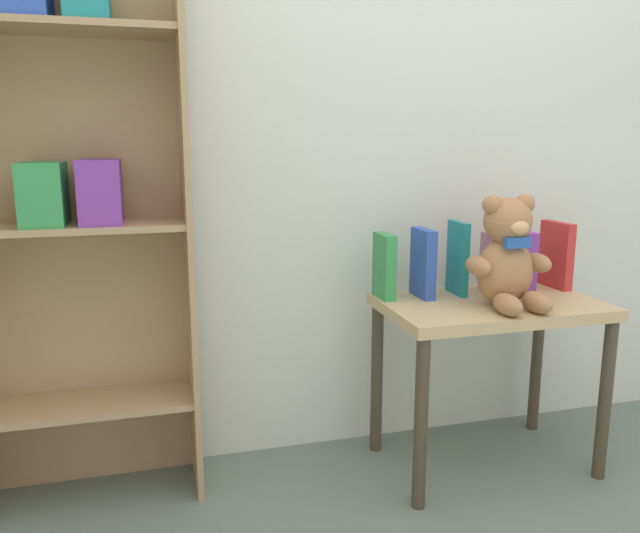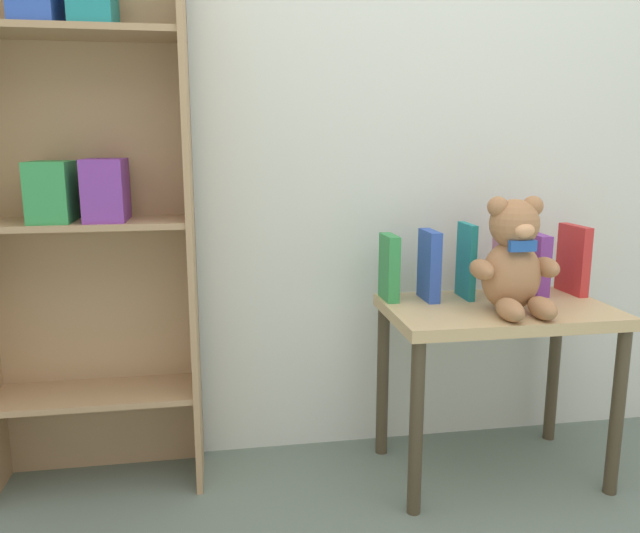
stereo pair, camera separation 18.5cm
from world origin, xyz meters
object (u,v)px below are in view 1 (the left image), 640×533
book_standing_pink (491,263)px  book_standing_purple (524,261)px  display_table (489,327)px  bookshelf_side (75,193)px  book_standing_teal (458,258)px  book_standing_red (556,255)px  book_standing_blue (423,263)px  book_standing_green (384,266)px  teddy_bear (508,256)px

book_standing_pink → book_standing_purple: book_standing_purple is taller
display_table → book_standing_pink: size_ratio=3.47×
book_standing_pink → book_standing_purple: size_ratio=0.99×
bookshelf_side → book_standing_pink: 1.32m
book_standing_teal → book_standing_pink: 0.13m
bookshelf_side → book_standing_red: 1.56m
book_standing_blue → book_standing_pink: book_standing_blue is taller
display_table → book_standing_purple: bearing=31.0°
book_standing_pink → book_standing_red: book_standing_red is taller
book_standing_pink → bookshelf_side: bearing=176.7°
book_standing_green → book_standing_red: (0.62, -0.02, 0.01)m
book_standing_blue → book_standing_purple: (0.37, 0.00, -0.01)m
book_standing_teal → book_standing_purple: bearing=0.4°
book_standing_green → book_standing_blue: 0.13m
book_standing_green → book_standing_red: book_standing_red is taller
teddy_bear → book_standing_pink: teddy_bear is taller
bookshelf_side → teddy_bear: 1.28m
book_standing_pink → book_standing_teal: bearing=179.0°
book_standing_blue → book_standing_purple: 0.37m
book_standing_blue → book_standing_teal: size_ratio=0.92×
book_standing_pink → book_standing_purple: bearing=-1.0°
book_standing_teal → book_standing_pink: book_standing_teal is taller
bookshelf_side → book_standing_purple: bearing=-2.5°
display_table → book_standing_blue: 0.29m
book_standing_green → book_standing_blue: (0.12, -0.02, 0.01)m
book_standing_green → book_standing_red: 0.62m
teddy_bear → book_standing_green: teddy_bear is taller
display_table → book_standing_pink: 0.23m
display_table → book_standing_green: 0.39m
book_standing_teal → book_standing_red: size_ratio=1.06×
bookshelf_side → book_standing_blue: bookshelf_side is taller
bookshelf_side → book_standing_red: size_ratio=7.25×
book_standing_pink → book_standing_green: bearing=176.7°
book_standing_purple → book_standing_red: bearing=3.2°
book_standing_teal → book_standing_red: bearing=1.0°
bookshelf_side → book_standing_purple: (1.42, -0.06, -0.25)m
book_standing_pink → book_standing_red: 0.25m
book_standing_green → book_standing_teal: (0.25, -0.02, 0.02)m
display_table → book_standing_teal: (-0.06, 0.11, 0.21)m
book_standing_pink → display_table: bearing=-119.4°
book_standing_green → book_standing_blue: bearing=-10.5°
display_table → book_standing_teal: size_ratio=2.84×
book_standing_teal → book_standing_pink: bearing=0.4°
teddy_bear → book_standing_teal: teddy_bear is taller
display_table → book_standing_teal: book_standing_teal is taller
book_standing_purple → book_standing_red: size_ratio=0.88×
book_standing_purple → book_standing_blue: bearing=-177.7°
teddy_bear → book_standing_teal: size_ratio=1.42×
teddy_bear → book_standing_teal: (-0.07, 0.18, -0.03)m
bookshelf_side → book_standing_purple: bookshelf_side is taller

